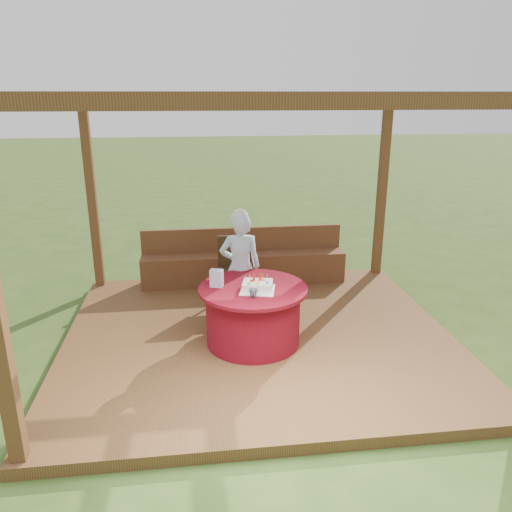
{
  "coord_description": "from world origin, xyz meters",
  "views": [
    {
      "loc": [
        -0.71,
        -5.3,
        2.83
      ],
      "look_at": [
        0.0,
        0.25,
        1.0
      ],
      "focal_mm": 35.0,
      "sensor_mm": 36.0,
      "label": 1
    }
  ],
  "objects": [
    {
      "name": "gift_bag",
      "position": [
        -0.49,
        -0.15,
        0.89
      ],
      "size": [
        0.16,
        0.13,
        0.2
      ],
      "primitive_type": "cube",
      "rotation": [
        0.0,
        0.0,
        -0.33
      ],
      "color": "#E997CB",
      "rests_on": "table"
    },
    {
      "name": "ground",
      "position": [
        0.0,
        0.0,
        0.0
      ],
      "size": [
        60.0,
        60.0,
        0.0
      ],
      "primitive_type": "plane",
      "color": "#314D19",
      "rests_on": "ground"
    },
    {
      "name": "birthday_cake",
      "position": [
        -0.05,
        -0.31,
        0.84
      ],
      "size": [
        0.43,
        0.43,
        0.17
      ],
      "color": "white",
      "rests_on": "table"
    },
    {
      "name": "bench",
      "position": [
        0.0,
        1.72,
        0.38
      ],
      "size": [
        3.0,
        0.42,
        0.8
      ],
      "color": "brown",
      "rests_on": "deck"
    },
    {
      "name": "pergola",
      "position": [
        0.0,
        0.0,
        2.41
      ],
      "size": [
        4.5,
        4.0,
        2.72
      ],
      "color": "brown",
      "rests_on": "deck"
    },
    {
      "name": "elderly_woman",
      "position": [
        -0.17,
        0.42,
        0.83
      ],
      "size": [
        0.5,
        0.33,
        1.41
      ],
      "color": "#A4D8F4",
      "rests_on": "deck"
    },
    {
      "name": "deck",
      "position": [
        0.0,
        0.0,
        0.06
      ],
      "size": [
        4.5,
        4.0,
        0.12
      ],
      "primitive_type": "cube",
      "color": "brown",
      "rests_on": "ground"
    },
    {
      "name": "drinking_glass",
      "position": [
        -0.13,
        -0.51,
        0.84
      ],
      "size": [
        0.11,
        0.11,
        0.09
      ],
      "primitive_type": "imported",
      "rotation": [
        0.0,
        0.0,
        0.22
      ],
      "color": "silver",
      "rests_on": "table"
    },
    {
      "name": "table",
      "position": [
        -0.09,
        -0.21,
        0.46
      ],
      "size": [
        1.21,
        1.21,
        0.67
      ],
      "color": "maroon",
      "rests_on": "deck"
    },
    {
      "name": "chair",
      "position": [
        -0.18,
        0.97,
        0.63
      ],
      "size": [
        0.47,
        0.47,
        0.9
      ],
      "color": "#362311",
      "rests_on": "deck"
    }
  ]
}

